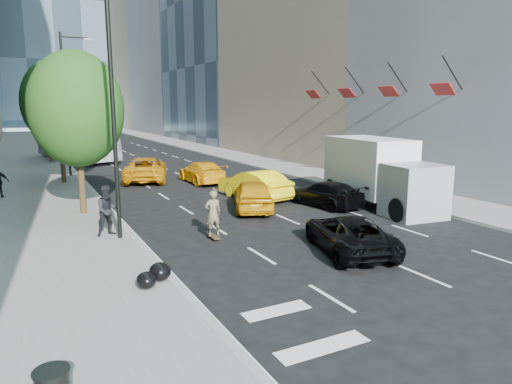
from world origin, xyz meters
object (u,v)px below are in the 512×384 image
box_truck (380,172)px  black_sedan_mercedes (325,194)px  skateboarder (213,216)px  city_bus (77,144)px  black_sedan_lincoln (349,234)px

box_truck → black_sedan_mercedes: bearing=160.7°
skateboarder → city_bus: size_ratio=0.16×
skateboarder → black_sedan_mercedes: 7.95m
skateboarder → black_sedan_mercedes: size_ratio=0.40×
black_sedan_mercedes → city_bus: 28.75m
skateboarder → box_truck: 10.08m
black_sedan_mercedes → box_truck: bearing=145.3°
city_bus → box_truck: box_truck is taller
black_sedan_lincoln → box_truck: (6.22, 5.32, 1.10)m
skateboarder → black_sedan_lincoln: bearing=137.6°
black_sedan_mercedes → city_bus: (-9.00, 27.29, 0.95)m
black_sedan_lincoln → city_bus: size_ratio=0.41×
black_sedan_lincoln → city_bus: bearing=-64.3°
black_sedan_mercedes → city_bus: size_ratio=0.39×
black_sedan_lincoln → black_sedan_mercedes: size_ratio=1.04×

